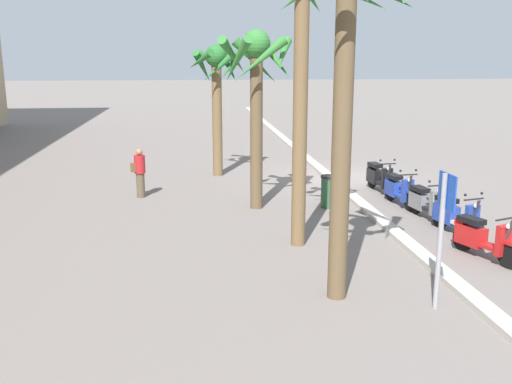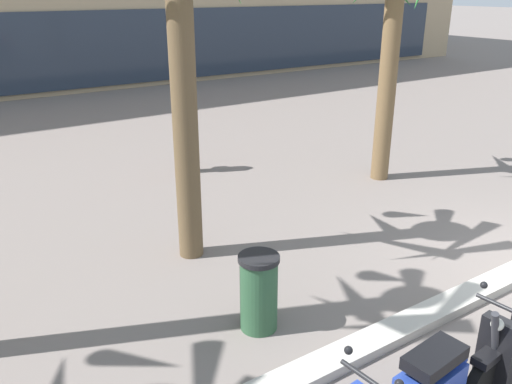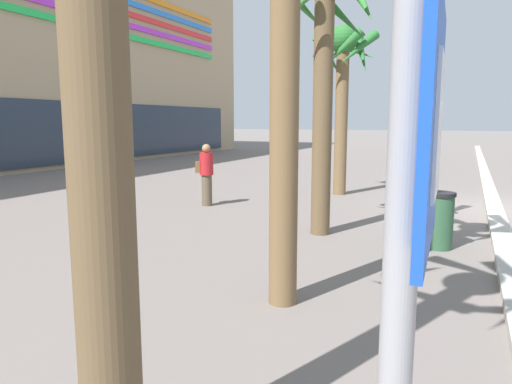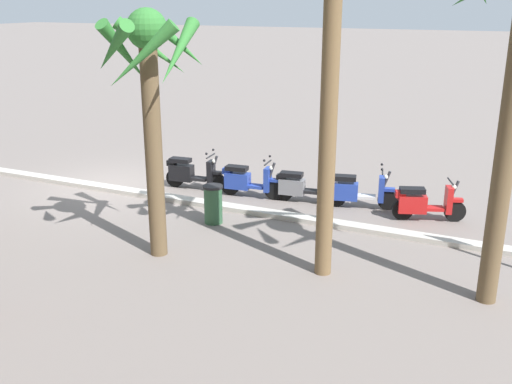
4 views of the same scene
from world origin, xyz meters
name	(u,v)px [view 1 (image 1 of 4)]	position (x,y,z in m)	size (l,w,h in m)	color
ground_plane	(337,177)	(0.00, 0.00, 0.00)	(200.00, 200.00, 0.00)	slate
curb_strip	(328,176)	(0.00, 0.35, 0.06)	(60.00, 0.36, 0.12)	#BCB7AD
scooter_red_second_in_line	(480,237)	(-8.77, -0.92, 0.45)	(1.71, 0.83, 1.04)	black
scooter_blue_mid_centre	(454,215)	(-7.02, -1.14, 0.46)	(1.82, 0.73, 1.17)	black
scooter_grey_tail_end	(425,202)	(-5.57, -0.99, 0.44)	(1.73, 0.61, 1.17)	black
scooter_blue_mid_rear	(398,189)	(-4.05, -0.79, 0.46)	(1.80, 0.56, 1.17)	black
scooter_black_far_back	(378,177)	(-2.28, -0.77, 0.47)	(1.84, 0.56, 1.17)	black
crossing_sign	(442,225)	(-11.19, 1.12, 1.50)	(0.60, 0.13, 2.40)	#939399
palm_tree_mid_walkway	(346,38)	(-10.52, 2.72, 4.58)	(2.39, 2.43, 6.08)	brown
palm_tree_far_corner	(257,78)	(-3.99, 3.45, 3.74)	(2.13, 2.20, 5.04)	brown
palm_tree_by_mall_entrance	(302,22)	(-7.49, 2.89, 5.03)	(1.96, 1.99, 6.79)	brown
palm_tree_near_sign	(217,79)	(0.89, 4.34, 3.53)	(1.96, 2.10, 4.75)	brown
pedestrian_strolling_near_curb	(140,172)	(-2.29, 6.93, 0.82)	(0.37, 0.45, 1.55)	brown
litter_bin	(328,191)	(-4.18, 1.36, 0.48)	(0.48, 0.48, 0.95)	#2D5638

